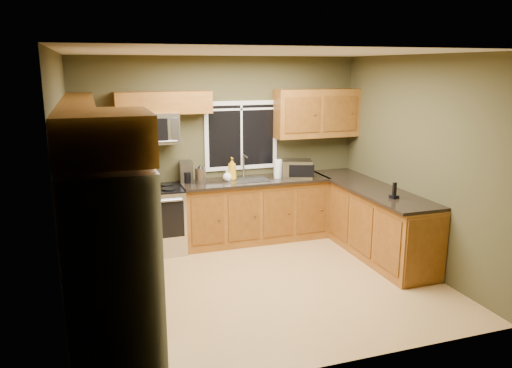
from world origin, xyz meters
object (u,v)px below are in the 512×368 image
cordless_phone (394,194)px  microwave (150,128)px  coffee_maker (186,172)px  kettle (200,175)px  paper_towel_roll (278,169)px  toaster_oven (297,169)px  range (156,220)px  refrigerator (113,274)px  soap_bottle_c (227,175)px  soap_bottle_a (232,169)px

cordless_phone → microwave: bearing=148.5°
coffee_maker → kettle: 0.25m
paper_towel_roll → cordless_phone: (0.96, -1.57, -0.08)m
toaster_oven → kettle: 1.44m
microwave → coffee_maker: bearing=3.9°
toaster_oven → cordless_phone: bearing=-64.6°
range → kettle: size_ratio=3.40×
refrigerator → toaster_oven: size_ratio=3.50×
refrigerator → toaster_oven: refrigerator is taller
toaster_oven → paper_towel_roll: size_ratio=1.71×
coffee_maker → soap_bottle_c: bearing=-12.2°
paper_towel_roll → coffee_maker: bearing=172.9°
microwave → cordless_phone: 3.34m
microwave → soap_bottle_c: 1.27m
soap_bottle_a → soap_bottle_c: (-0.08, -0.03, -0.09)m
coffee_maker → cordless_phone: bearing=-37.0°
kettle → soap_bottle_a: size_ratio=0.83×
soap_bottle_a → cordless_phone: size_ratio=1.63×
range → soap_bottle_c: soap_bottle_c is taller
cordless_phone → soap_bottle_a: bearing=135.0°
soap_bottle_a → paper_towel_roll: bearing=-6.4°
toaster_oven → soap_bottle_c: (-1.03, 0.15, -0.05)m
paper_towel_roll → cordless_phone: size_ratio=1.48×
toaster_oven → range: bearing=177.2°
coffee_maker → microwave: bearing=-176.1°
paper_towel_roll → cordless_phone: paper_towel_roll is taller
paper_towel_roll → microwave: bearing=175.8°
soap_bottle_c → refrigerator: bearing=-121.7°
soap_bottle_c → cordless_phone: cordless_phone is taller
microwave → kettle: size_ratio=2.76×
paper_towel_roll → soap_bottle_a: bearing=173.6°
microwave → soap_bottle_a: size_ratio=2.29×
range → cordless_phone: cordless_phone is taller
kettle → cordless_phone: size_ratio=1.36×
coffee_maker → paper_towel_roll: 1.35m
range → microwave: size_ratio=1.23×
kettle → paper_towel_roll: bearing=0.8°
refrigerator → kettle: 3.07m
refrigerator → cordless_phone: bearing=19.2°
kettle → soap_bottle_a: soap_bottle_a is taller
paper_towel_roll → soap_bottle_a: size_ratio=0.91×
toaster_oven → soap_bottle_a: 0.97m
soap_bottle_c → range: bearing=-177.5°
microwave → soap_bottle_c: (1.05, -0.09, -0.71)m
refrigerator → microwave: microwave is taller
soap_bottle_a → soap_bottle_c: soap_bottle_a is taller
soap_bottle_a → cordless_phone: soap_bottle_a is taller
toaster_oven → cordless_phone: size_ratio=2.53×
coffee_maker → refrigerator: bearing=-111.7°
refrigerator → soap_bottle_c: bearing=58.3°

